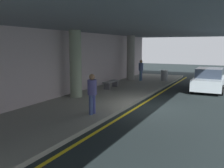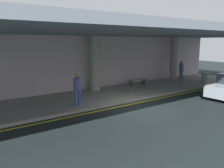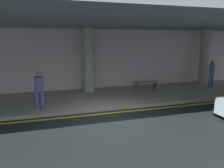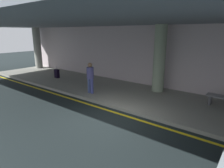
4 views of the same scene
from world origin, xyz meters
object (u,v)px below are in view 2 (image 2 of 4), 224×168
object	(u,v)px
support_column_center	(174,58)
traveler_with_luggage	(77,87)
support_column_left_mid	(95,64)
person_waiting_for_ride	(181,70)
trash_bin_steel	(205,78)
bench_metal	(138,81)

from	to	relation	value
support_column_center	traveler_with_luggage	world-z (taller)	support_column_center
traveler_with_luggage	support_column_center	bearing A→B (deg)	-34.80
support_column_left_mid	person_waiting_for_ride	xyz separation A→B (m)	(7.86, -0.96, -0.86)
person_waiting_for_ride	trash_bin_steel	distance (m)	1.98
support_column_center	bench_metal	xyz separation A→B (m)	(-4.53, -0.44, -1.47)
support_column_center	person_waiting_for_ride	world-z (taller)	support_column_center
support_column_center	person_waiting_for_ride	size ratio (longest dim) A/B	2.17
support_column_left_mid	trash_bin_steel	xyz separation A→B (m)	(8.68, -2.68, -1.40)
bench_metal	traveler_with_luggage	bearing A→B (deg)	-160.35
support_column_left_mid	support_column_center	bearing A→B (deg)	0.00
person_waiting_for_ride	trash_bin_steel	bearing A→B (deg)	50.58
person_waiting_for_ride	bench_metal	size ratio (longest dim) A/B	1.05
support_column_left_mid	trash_bin_steel	world-z (taller)	support_column_left_mid
support_column_center	trash_bin_steel	size ratio (longest dim) A/B	4.29
support_column_left_mid	support_column_center	distance (m)	8.00
traveler_with_luggage	bench_metal	bearing A→B (deg)	-29.05
traveler_with_luggage	trash_bin_steel	world-z (taller)	traveler_with_luggage
support_column_center	bench_metal	world-z (taller)	support_column_center
traveler_with_luggage	person_waiting_for_ride	distance (m)	10.71
person_waiting_for_ride	trash_bin_steel	world-z (taller)	person_waiting_for_ride
trash_bin_steel	traveler_with_luggage	bearing A→B (deg)	179.87
support_column_left_mid	support_column_center	size ratio (longest dim) A/B	1.00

